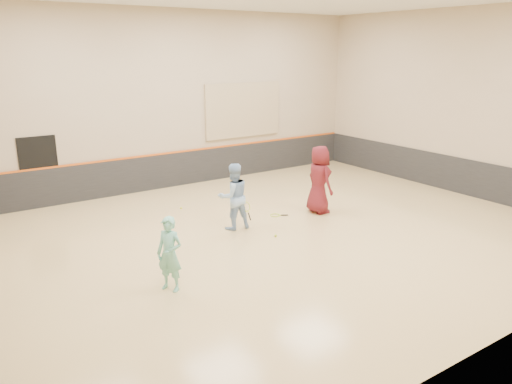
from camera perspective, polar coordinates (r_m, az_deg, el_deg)
room at (r=12.81m, az=2.43°, el=-1.59°), size 15.04×12.04×6.22m
wainscot_back at (r=17.85m, az=-9.05°, el=2.58°), size 14.90×0.04×1.20m
wainscot_right at (r=18.18m, az=21.73°, el=1.88°), size 0.04×11.90×1.20m
accent_stripe at (r=17.71m, az=-9.13°, el=4.52°), size 14.90×0.03×0.06m
acoustic_panel at (r=18.83m, az=-1.47°, el=9.34°), size 3.20×0.08×2.00m
doorway at (r=16.42m, az=-23.48°, el=2.06°), size 1.10×0.05×2.20m
girl at (r=10.12m, az=-9.84°, el=-7.00°), size 0.61×0.67×1.54m
instructor at (r=13.31m, az=-2.58°, el=-0.51°), size 0.95×0.78×1.80m
young_man at (r=14.73m, az=7.24°, el=1.41°), size 0.72×1.03×2.01m
held_racket at (r=13.43m, az=-1.13°, el=-1.69°), size 0.30×0.30×0.59m
spare_racket at (r=14.59m, az=2.19°, el=-2.63°), size 0.63×0.63×0.05m
ball_under_racket at (r=12.97m, az=2.26°, el=-5.02°), size 0.07×0.07×0.07m
ball_in_hand at (r=14.65m, az=8.14°, el=2.37°), size 0.07×0.07×0.07m
ball_beside_spare at (r=15.34m, az=-8.55°, el=-1.82°), size 0.07×0.07×0.07m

